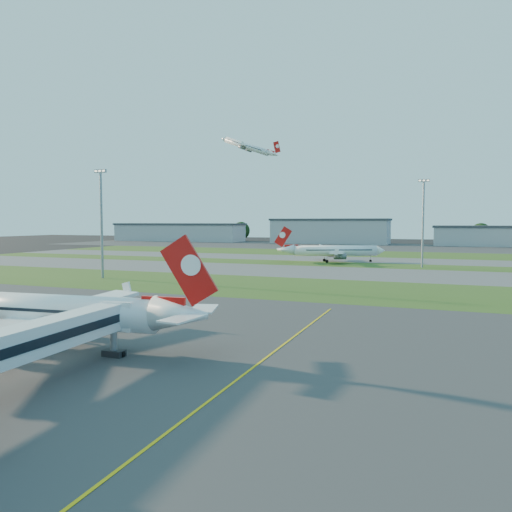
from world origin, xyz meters
The scene contains 21 objects.
ground centered at (0.00, 0.00, 0.00)m, with size 700.00×700.00×0.00m, color black.
apron_near centered at (0.00, 0.00, 0.01)m, with size 300.00×70.00×0.01m, color #333335.
grass_strip_a centered at (0.00, 52.00, 0.01)m, with size 300.00×34.00×0.01m, color #34531B.
taxiway_a centered at (0.00, 85.00, 0.01)m, with size 300.00×32.00×0.01m, color #515154.
grass_strip_b centered at (0.00, 110.00, 0.01)m, with size 300.00×18.00×0.01m, color #34531B.
taxiway_b centered at (0.00, 132.00, 0.01)m, with size 300.00×26.00×0.01m, color #515154.
grass_strip_c centered at (0.00, 165.00, 0.01)m, with size 300.00×40.00×0.01m, color #34531B.
apron_far centered at (0.00, 225.00, 0.01)m, with size 400.00×80.00×0.01m, color #333335.
yellow_line centered at (5.00, 0.00, 0.00)m, with size 0.25×60.00×0.02m, color gold.
jet_bridge centered at (-9.81, -15.24, 4.01)m, with size 4.20×26.90×6.20m.
airliner_parked centered at (-19.67, -3.69, 3.84)m, with size 35.07×29.65×10.95m.
airliner_taxiing centered at (-13.20, 118.11, 3.74)m, with size 32.06×27.27×10.66m.
airliner_departing centered at (-79.69, 206.37, 53.73)m, with size 31.98×27.12×9.98m.
light_mast_west centered at (-55.00, 52.00, 14.81)m, with size 3.20×0.70×25.80m.
light_mast_centre centered at (15.00, 108.00, 14.81)m, with size 3.20×0.70×25.80m.
hangar_far_west centered at (-150.00, 255.00, 6.14)m, with size 91.80×23.00×12.20m.
hangar_west centered at (-45.00, 255.00, 7.64)m, with size 71.40×23.00×15.20m.
tree_far_west centered at (-190.00, 268.00, 6.49)m, with size 11.00×11.00×12.00m.
tree_west centered at (-110.00, 270.00, 7.14)m, with size 12.10×12.10×13.20m.
tree_mid_west centered at (-20.00, 266.00, 5.84)m, with size 9.90×9.90×10.80m.
tree_mid_east centered at (40.00, 269.00, 6.81)m, with size 11.55×11.55×12.60m.
Camera 1 is at (21.43, -45.43, 13.62)m, focal length 35.00 mm.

